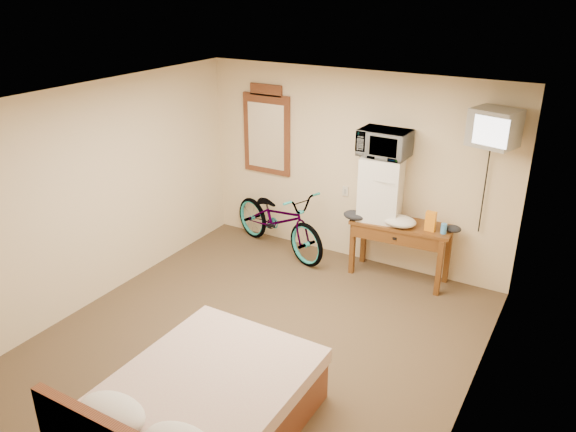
# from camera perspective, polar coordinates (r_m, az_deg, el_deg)

# --- Properties ---
(room) EXTENTS (4.60, 4.64, 2.50)m
(room) POSITION_cam_1_polar(r_m,az_deg,el_deg) (5.40, -3.38, -1.66)
(room) COLOR #493824
(room) RESTS_ON ground
(desk) EXTENTS (1.24, 0.56, 0.75)m
(desk) POSITION_cam_1_polar(r_m,az_deg,el_deg) (7.01, 11.30, -1.80)
(desk) COLOR brown
(desk) RESTS_ON floor
(mini_fridge) EXTENTS (0.55, 0.53, 0.79)m
(mini_fridge) POSITION_cam_1_polar(r_m,az_deg,el_deg) (6.94, 9.46, 2.85)
(mini_fridge) COLOR white
(mini_fridge) RESTS_ON desk
(microwave) EXTENTS (0.60, 0.41, 0.33)m
(microwave) POSITION_cam_1_polar(r_m,az_deg,el_deg) (6.78, 9.77, 7.30)
(microwave) COLOR white
(microwave) RESTS_ON mini_fridge
(snack_bag) EXTENTS (0.12, 0.07, 0.24)m
(snack_bag) POSITION_cam_1_polar(r_m,az_deg,el_deg) (6.80, 14.29, -0.53)
(snack_bag) COLOR orange
(snack_bag) RESTS_ON desk
(blue_cup) EXTENTS (0.07, 0.07, 0.12)m
(blue_cup) POSITION_cam_1_polar(r_m,az_deg,el_deg) (6.79, 15.54, -1.24)
(blue_cup) COLOR #4699EF
(blue_cup) RESTS_ON desk
(cloth_cream) EXTENTS (0.40, 0.31, 0.12)m
(cloth_cream) POSITION_cam_1_polar(r_m,az_deg,el_deg) (6.87, 11.27, -0.52)
(cloth_cream) COLOR beige
(cloth_cream) RESTS_ON desk
(cloth_dark_a) EXTENTS (0.29, 0.22, 0.11)m
(cloth_dark_a) POSITION_cam_1_polar(r_m,az_deg,el_deg) (6.97, 6.81, 0.08)
(cloth_dark_a) COLOR black
(cloth_dark_a) RESTS_ON desk
(cloth_dark_b) EXTENTS (0.18, 0.15, 0.08)m
(cloth_dark_b) POSITION_cam_1_polar(r_m,az_deg,el_deg) (6.87, 16.46, -1.25)
(cloth_dark_b) COLOR black
(cloth_dark_b) RESTS_ON desk
(crt_television) EXTENTS (0.54, 0.62, 0.40)m
(crt_television) POSITION_cam_1_polar(r_m,az_deg,el_deg) (6.36, 20.25, 8.41)
(crt_television) COLOR black
(crt_television) RESTS_ON room
(wall_mirror) EXTENTS (0.73, 0.04, 1.23)m
(wall_mirror) POSITION_cam_1_polar(r_m,az_deg,el_deg) (7.76, -2.18, 8.61)
(wall_mirror) COLOR brown
(wall_mirror) RESTS_ON room
(bicycle) EXTENTS (1.87, 1.17, 0.93)m
(bicycle) POSITION_cam_1_polar(r_m,az_deg,el_deg) (7.67, -0.96, -0.34)
(bicycle) COLOR black
(bicycle) RESTS_ON floor
(bed) EXTENTS (1.41, 1.93, 0.90)m
(bed) POSITION_cam_1_polar(r_m,az_deg,el_deg) (4.82, -9.16, -18.91)
(bed) COLOR brown
(bed) RESTS_ON floor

